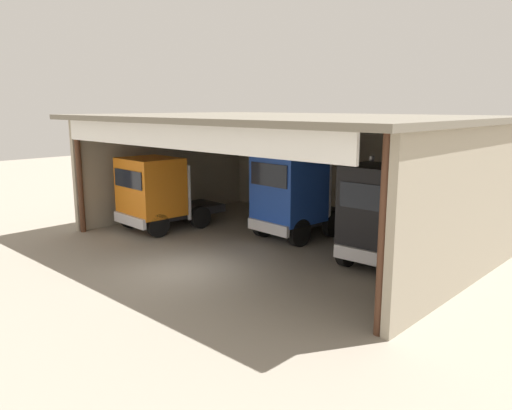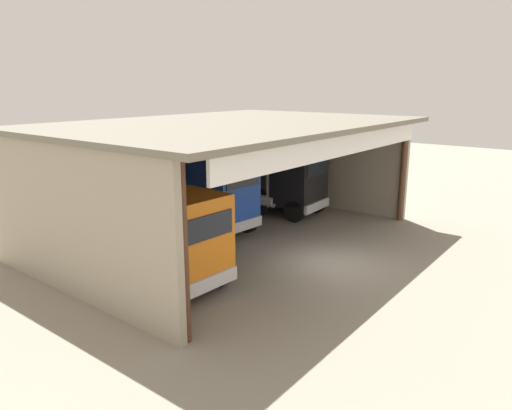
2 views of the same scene
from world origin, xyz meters
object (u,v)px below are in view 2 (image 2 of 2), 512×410
oil_drum (210,202)px  tool_cart (207,204)px  truck_orange_center_left_bay (177,242)px  truck_blue_left_bay (220,192)px  truck_black_center_right_bay (294,181)px

oil_drum → tool_cart: tool_cart is taller
oil_drum → tool_cart: 0.68m
truck_orange_center_left_bay → truck_blue_left_bay: (5.34, 2.98, 0.29)m
truck_orange_center_left_bay → oil_drum: 10.51m
truck_orange_center_left_bay → truck_black_center_right_bay: 10.34m
oil_drum → truck_blue_left_bay: bearing=-130.8°
oil_drum → tool_cart: bearing=-150.5°
truck_orange_center_left_bay → oil_drum: bearing=-139.8°
truck_blue_left_bay → tool_cart: truck_blue_left_bay is taller
truck_orange_center_left_bay → tool_cart: (7.68, 6.03, -1.19)m
truck_orange_center_left_bay → tool_cart: size_ratio=4.78×
truck_orange_center_left_bay → truck_blue_left_bay: size_ratio=1.04×
truck_blue_left_bay → oil_drum: bearing=-127.2°
truck_orange_center_left_bay → oil_drum: size_ratio=5.39×
truck_orange_center_left_bay → oil_drum: (8.27, 6.37, -1.25)m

